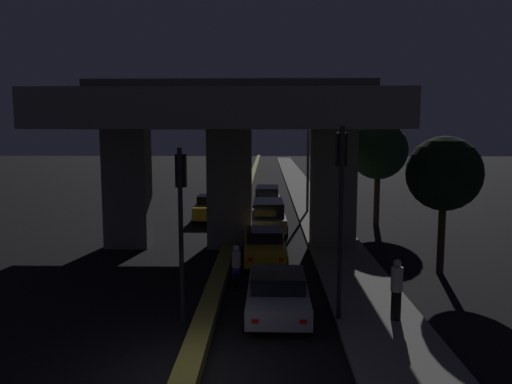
# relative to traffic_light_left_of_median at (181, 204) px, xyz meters

# --- Properties ---
(ground_plane) EXTENTS (200.00, 200.00, 0.00)m
(ground_plane) POSITION_rel_traffic_light_left_of_median_xyz_m (0.70, -3.70, -3.52)
(ground_plane) COLOR black
(median_divider) EXTENTS (0.60, 126.00, 0.36)m
(median_divider) POSITION_rel_traffic_light_left_of_median_xyz_m (0.70, 31.30, -3.34)
(median_divider) COLOR olive
(median_divider) RESTS_ON ground_plane
(sidewalk_right) EXTENTS (2.64, 126.00, 0.16)m
(sidewalk_right) POSITION_rel_traffic_light_left_of_median_xyz_m (5.84, 24.30, -3.44)
(sidewalk_right) COLOR slate
(sidewalk_right) RESTS_ON ground_plane
(elevated_overpass) EXTENTS (14.04, 13.05, 8.06)m
(elevated_overpass) POSITION_rel_traffic_light_left_of_median_xyz_m (0.70, 9.58, 2.38)
(elevated_overpass) COLOR slate
(elevated_overpass) RESTS_ON ground_plane
(traffic_light_left_of_median) EXTENTS (0.30, 0.49, 5.17)m
(traffic_light_left_of_median) POSITION_rel_traffic_light_left_of_median_xyz_m (0.00, 0.00, 0.00)
(traffic_light_left_of_median) COLOR black
(traffic_light_left_of_median) RESTS_ON ground_plane
(traffic_light_right_of_median) EXTENTS (0.30, 0.49, 5.78)m
(traffic_light_right_of_median) POSITION_rel_traffic_light_left_of_median_xyz_m (4.62, -0.01, 0.40)
(traffic_light_right_of_median) COLOR black
(traffic_light_right_of_median) RESTS_ON ground_plane
(street_lamp) EXTENTS (1.95, 0.32, 7.85)m
(street_lamp) POSITION_rel_traffic_light_left_of_median_xyz_m (5.00, 19.51, 1.10)
(street_lamp) COLOR #2D2D30
(street_lamp) RESTS_ON ground_plane
(car_silver_lead) EXTENTS (2.02, 4.37, 1.35)m
(car_silver_lead) POSITION_rel_traffic_light_left_of_median_xyz_m (2.84, 0.62, -2.83)
(car_silver_lead) COLOR gray
(car_silver_lead) RESTS_ON ground_plane
(car_taxi_yellow_second) EXTENTS (1.95, 4.39, 1.49)m
(car_taxi_yellow_second) POSITION_rel_traffic_light_left_of_median_xyz_m (2.39, 6.64, -2.76)
(car_taxi_yellow_second) COLOR gold
(car_taxi_yellow_second) RESTS_ON ground_plane
(car_grey_third) EXTENTS (2.07, 4.27, 1.78)m
(car_grey_third) POSITION_rel_traffic_light_left_of_median_xyz_m (2.58, 13.05, -2.56)
(car_grey_third) COLOR #515459
(car_grey_third) RESTS_ON ground_plane
(car_dark_green_fourth) EXTENTS (1.99, 4.16, 1.73)m
(car_dark_green_fourth) POSITION_rel_traffic_light_left_of_median_xyz_m (2.52, 20.48, -2.60)
(car_dark_green_fourth) COLOR black
(car_dark_green_fourth) RESTS_ON ground_plane
(car_taxi_yellow_lead_oncoming) EXTENTS (1.86, 4.03, 1.58)m
(car_taxi_yellow_lead_oncoming) POSITION_rel_traffic_light_left_of_median_xyz_m (-1.10, 16.77, -2.73)
(car_taxi_yellow_lead_oncoming) COLOR gold
(car_taxi_yellow_lead_oncoming) RESTS_ON ground_plane
(car_black_second_oncoming) EXTENTS (2.20, 4.05, 1.61)m
(car_black_second_oncoming) POSITION_rel_traffic_light_left_of_median_xyz_m (-1.04, 30.71, -2.68)
(car_black_second_oncoming) COLOR black
(car_black_second_oncoming) RESTS_ON ground_plane
(motorcycle_blue_filtering_near) EXTENTS (0.33, 1.83, 1.51)m
(motorcycle_blue_filtering_near) POSITION_rel_traffic_light_left_of_median_xyz_m (1.38, 3.46, -2.88)
(motorcycle_blue_filtering_near) COLOR black
(motorcycle_blue_filtering_near) RESTS_ON ground_plane
(motorcycle_red_filtering_mid) EXTENTS (0.33, 1.82, 1.39)m
(motorcycle_red_filtering_mid) POSITION_rel_traffic_light_left_of_median_xyz_m (1.25, 11.28, -2.93)
(motorcycle_red_filtering_mid) COLOR black
(motorcycle_red_filtering_mid) RESTS_ON ground_plane
(pedestrian_on_sidewalk) EXTENTS (0.34, 0.34, 1.80)m
(pedestrian_on_sidewalk) POSITION_rel_traffic_light_left_of_median_xyz_m (6.27, -0.15, -2.45)
(pedestrian_on_sidewalk) COLOR black
(pedestrian_on_sidewalk) RESTS_ON sidewalk_right
(roadside_tree_kerbside_near) EXTENTS (2.92, 2.92, 5.45)m
(roadside_tree_kerbside_near) POSITION_rel_traffic_light_left_of_median_xyz_m (9.38, 5.18, 0.45)
(roadside_tree_kerbside_near) COLOR #2D2116
(roadside_tree_kerbside_near) RESTS_ON ground_plane
(roadside_tree_kerbside_mid) EXTENTS (3.47, 3.47, 6.24)m
(roadside_tree_kerbside_mid) POSITION_rel_traffic_light_left_of_median_xyz_m (9.05, 15.36, 0.96)
(roadside_tree_kerbside_mid) COLOR #38281C
(roadside_tree_kerbside_mid) RESTS_ON ground_plane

